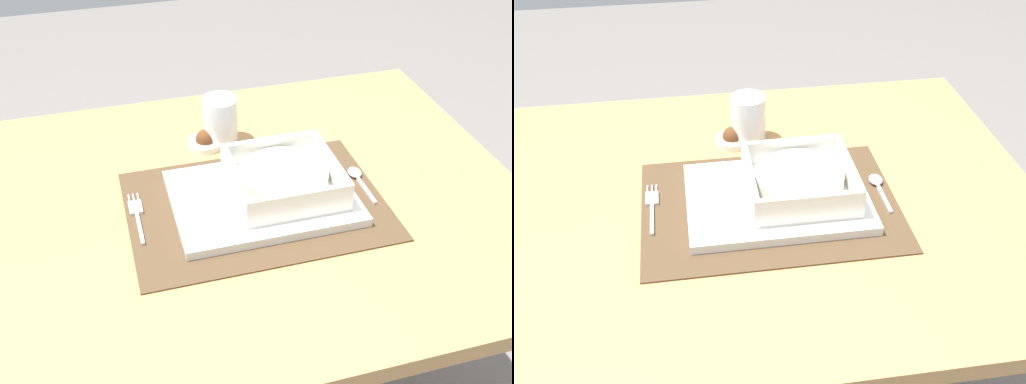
{
  "view_description": "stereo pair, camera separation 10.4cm",
  "coord_description": "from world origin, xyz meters",
  "views": [
    {
      "loc": [
        -0.21,
        -0.83,
        1.36
      ],
      "look_at": [
        0.02,
        -0.03,
        0.74
      ],
      "focal_mm": 43.82,
      "sensor_mm": 36.0,
      "label": 1
    },
    {
      "loc": [
        -0.1,
        -0.85,
        1.36
      ],
      "look_at": [
        0.02,
        -0.03,
        0.74
      ],
      "focal_mm": 43.82,
      "sensor_mm": 36.0,
      "label": 2
    }
  ],
  "objects": [
    {
      "name": "fork",
      "position": [
        -0.17,
        0.0,
        0.71
      ],
      "size": [
        0.02,
        0.14,
        0.0
      ],
      "rotation": [
        0.0,
        0.0,
        -0.02
      ],
      "color": "silver",
      "rests_on": "placemat"
    },
    {
      "name": "placemat",
      "position": [
        0.02,
        -0.03,
        0.71
      ],
      "size": [
        0.43,
        0.31,
        0.0
      ],
      "primitive_type": "cube",
      "color": "#4C3823",
      "rests_on": "dining_table"
    },
    {
      "name": "bread_knife",
      "position": [
        0.17,
        -0.04,
        0.71
      ],
      "size": [
        0.01,
        0.13,
        0.01
      ],
      "rotation": [
        0.0,
        0.0,
        -0.07
      ],
      "color": "#59331E",
      "rests_on": "placemat"
    },
    {
      "name": "drinking_glass",
      "position": [
        0.01,
        0.19,
        0.75
      ],
      "size": [
        0.07,
        0.07,
        0.09
      ],
      "color": "white",
      "rests_on": "dining_table"
    },
    {
      "name": "porridge_bowl",
      "position": [
        0.08,
        -0.02,
        0.75
      ],
      "size": [
        0.18,
        0.18,
        0.05
      ],
      "color": "white",
      "rests_on": "serving_plate"
    },
    {
      "name": "butter_knife",
      "position": [
        0.19,
        -0.04,
        0.71
      ],
      "size": [
        0.01,
        0.13,
        0.01
      ],
      "rotation": [
        0.0,
        0.0,
        0.07
      ],
      "color": "black",
      "rests_on": "placemat"
    },
    {
      "name": "spoon",
      "position": [
        0.22,
        -0.0,
        0.71
      ],
      "size": [
        0.02,
        0.11,
        0.01
      ],
      "rotation": [
        0.0,
        0.0,
        -0.08
      ],
      "color": "silver",
      "rests_on": "placemat"
    },
    {
      "name": "condiment_saucer",
      "position": [
        -0.02,
        0.18,
        0.72
      ],
      "size": [
        0.07,
        0.07,
        0.04
      ],
      "color": "white",
      "rests_on": "dining_table"
    },
    {
      "name": "serving_plate",
      "position": [
        0.04,
        -0.02,
        0.72
      ],
      "size": [
        0.3,
        0.23,
        0.02
      ],
      "primitive_type": "cube",
      "color": "white",
      "rests_on": "placemat"
    },
    {
      "name": "dining_table",
      "position": [
        0.0,
        0.0,
        0.61
      ],
      "size": [
        1.0,
        0.79,
        0.71
      ],
      "color": "#B2844C",
      "rests_on": "ground"
    }
  ]
}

